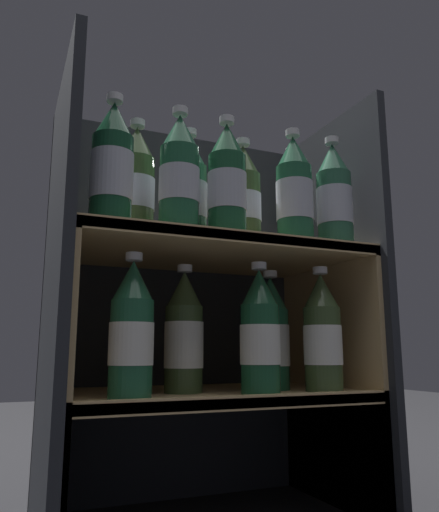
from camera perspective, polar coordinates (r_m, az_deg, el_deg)
The scene contains 19 objects.
fridge_back_wall at distance 1.28m, azimuth -4.55°, elevation -5.69°, with size 0.66×0.02×0.91m, color #23262B.
fridge_side_left at distance 1.01m, azimuth -18.36°, elevation -3.83°, with size 0.02×0.42×0.91m, color #23262B.
fridge_side_right at distance 1.24m, azimuth 12.79°, elevation -5.32°, with size 0.02×0.42×0.91m, color #23262B.
shelf_lower at distance 1.08m, azimuth -1.03°, elevation -17.81°, with size 0.62×0.38×0.26m.
shelf_upper at distance 1.08m, azimuth -1.05°, elevation -7.31°, with size 0.62×0.38×0.56m.
bottle_upper_front_0 at distance 0.95m, azimuth -12.18°, elevation 9.89°, with size 0.08×0.08×0.26m.
bottle_upper_front_1 at distance 0.98m, azimuth -4.62°, elevation 9.09°, with size 0.08×0.08×0.26m.
bottle_upper_front_2 at distance 1.01m, azimuth 0.87°, elevation 8.32°, with size 0.08×0.08×0.26m.
bottle_upper_front_3 at distance 1.08m, azimuth 8.55°, elevation 7.14°, with size 0.08×0.08×0.26m.
bottle_upper_front_4 at distance 1.14m, azimuth 12.99°, elevation 6.41°, with size 0.08×0.08×0.26m.
bottle_upper_back_0 at distance 1.04m, azimuth -9.56°, elevation 7.98°, with size 0.08×0.08×0.26m.
bottle_upper_back_1 at distance 1.07m, azimuth -3.51°, elevation 7.25°, with size 0.08×0.08×0.26m.
bottle_upper_back_2 at distance 1.12m, azimuth 2.77°, elevation 6.50°, with size 0.08×0.08×0.26m.
bottle_upper_back_3 at distance 1.18m, azimuth 8.49°, elevation 5.68°, with size 0.08×0.08×0.26m.
bottle_lower_front_0 at distance 0.90m, azimuth -10.02°, elevation -8.60°, with size 0.08×0.08×0.26m.
bottle_lower_front_1 at distance 0.99m, azimuth 4.64°, elevation -8.93°, with size 0.08×0.08×0.26m.
bottle_lower_front_2 at distance 1.06m, azimuth 11.69°, elevation -8.89°, with size 0.08×0.08×0.26m.
bottle_lower_back_0 at distance 1.02m, azimuth -4.09°, elevation -9.05°, with size 0.08×0.08×0.26m.
bottle_lower_back_1 at distance 1.10m, azimuth 5.93°, elevation -9.14°, with size 0.08×0.08×0.26m.
Camera 1 is at (-0.40, -0.81, 0.34)m, focal length 35.00 mm.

